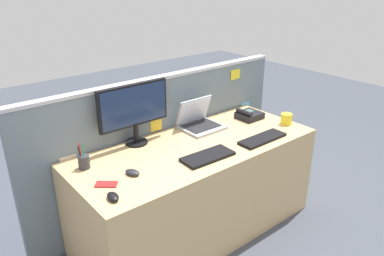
% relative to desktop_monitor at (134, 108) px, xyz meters
% --- Properties ---
extents(ground_plane, '(10.00, 10.00, 0.00)m').
position_rel_desktop_monitor_xyz_m(ground_plane, '(0.31, -0.31, -0.99)').
color(ground_plane, '#424751').
extents(desk, '(1.83, 0.76, 0.73)m').
position_rel_desktop_monitor_xyz_m(desk, '(0.31, -0.31, -0.63)').
color(desk, tan).
rests_on(desk, ground_plane).
extents(cubicle_divider, '(2.31, 0.08, 1.15)m').
position_rel_desktop_monitor_xyz_m(cubicle_divider, '(0.31, 0.11, -0.41)').
color(cubicle_divider, slate).
rests_on(cubicle_divider, ground_plane).
extents(desktop_monitor, '(0.54, 0.16, 0.44)m').
position_rel_desktop_monitor_xyz_m(desktop_monitor, '(0.00, 0.00, 0.00)').
color(desktop_monitor, black).
rests_on(desktop_monitor, desk).
extents(laptop, '(0.31, 0.28, 0.23)m').
position_rel_desktop_monitor_xyz_m(laptop, '(0.54, -0.06, -0.21)').
color(laptop, '#9EA0A8').
rests_on(laptop, desk).
extents(desk_phone, '(0.19, 0.18, 0.09)m').
position_rel_desktop_monitor_xyz_m(desk_phone, '(0.99, -0.19, -0.24)').
color(desk_phone, black).
rests_on(desk_phone, desk).
extents(keyboard_main, '(0.37, 0.17, 0.02)m').
position_rel_desktop_monitor_xyz_m(keyboard_main, '(0.25, -0.51, -0.26)').
color(keyboard_main, black).
rests_on(keyboard_main, desk).
extents(keyboard_spare, '(0.40, 0.13, 0.02)m').
position_rel_desktop_monitor_xyz_m(keyboard_spare, '(0.75, -0.55, -0.26)').
color(keyboard_spare, black).
rests_on(keyboard_spare, desk).
extents(computer_mouse_right_hand, '(0.09, 0.11, 0.03)m').
position_rel_desktop_monitor_xyz_m(computer_mouse_right_hand, '(-0.26, -0.38, -0.25)').
color(computer_mouse_right_hand, '#232328').
rests_on(computer_mouse_right_hand, desk).
extents(computer_mouse_left_hand, '(0.07, 0.11, 0.03)m').
position_rel_desktop_monitor_xyz_m(computer_mouse_left_hand, '(-0.48, -0.54, -0.25)').
color(computer_mouse_left_hand, black).
rests_on(computer_mouse_left_hand, desk).
extents(pen_cup, '(0.07, 0.07, 0.18)m').
position_rel_desktop_monitor_xyz_m(pen_cup, '(-0.45, -0.11, -0.22)').
color(pen_cup, '#333338').
rests_on(pen_cup, desk).
extents(cell_phone_red_case, '(0.14, 0.13, 0.01)m').
position_rel_desktop_monitor_xyz_m(cell_phone_red_case, '(-0.44, -0.39, -0.26)').
color(cell_phone_red_case, '#B22323').
rests_on(cell_phone_red_case, desk).
extents(coffee_mug, '(0.13, 0.09, 0.09)m').
position_rel_desktop_monitor_xyz_m(coffee_mug, '(1.14, -0.46, -0.22)').
color(coffee_mug, yellow).
rests_on(coffee_mug, desk).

